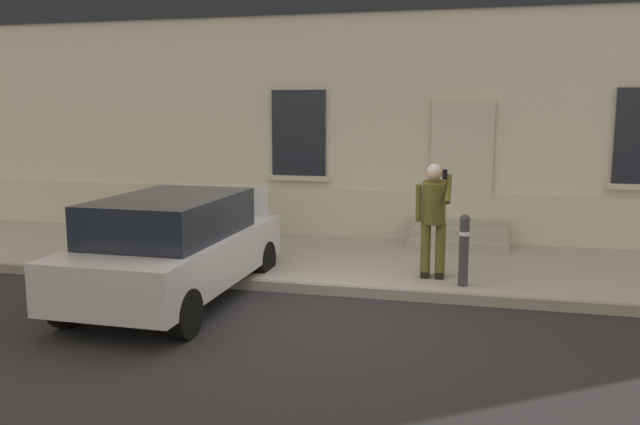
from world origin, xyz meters
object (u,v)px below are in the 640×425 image
object	(u,v)px
bollard_far_left	(178,233)
planter_olive	(132,211)
planter_cream	(255,216)
hatchback_car_silver	(176,246)
person_on_phone	(434,213)
bollard_near_person	(464,248)

from	to	relation	value
bollard_far_left	planter_olive	distance (m)	3.35
bollard_far_left	planter_olive	bearing A→B (deg)	131.90
bollard_far_left	planter_olive	size ratio (longest dim) A/B	1.22
planter_olive	planter_cream	xyz separation A→B (m)	(2.66, -0.02, 0.00)
hatchback_car_silver	bollard_far_left	size ratio (longest dim) A/B	3.91
person_on_phone	planter_cream	size ratio (longest dim) A/B	2.03
person_on_phone	planter_cream	world-z (taller)	person_on_phone
bollard_near_person	person_on_phone	size ratio (longest dim) A/B	0.60
bollard_far_left	planter_cream	size ratio (longest dim) A/B	1.22
planter_olive	bollard_far_left	bearing A→B (deg)	-48.10
bollard_near_person	planter_olive	world-z (taller)	bollard_near_person
person_on_phone	planter_olive	xyz separation A→B (m)	(-6.23, 2.21, -0.54)
hatchback_car_silver	planter_cream	distance (m)	3.65
bollard_near_person	person_on_phone	bearing A→B (deg)	148.56
bollard_far_left	planter_olive	xyz separation A→B (m)	(-2.23, 2.49, -0.11)
bollard_near_person	planter_cream	distance (m)	4.73
hatchback_car_silver	bollard_far_left	xyz separation A→B (m)	(-0.55, 1.17, -0.08)
planter_olive	hatchback_car_silver	bearing A→B (deg)	-52.78
hatchback_car_silver	planter_cream	world-z (taller)	hatchback_car_silver
planter_olive	person_on_phone	bearing A→B (deg)	-19.52
bollard_far_left	bollard_near_person	bearing A→B (deg)	0.00
planter_olive	bollard_near_person	bearing A→B (deg)	-20.41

